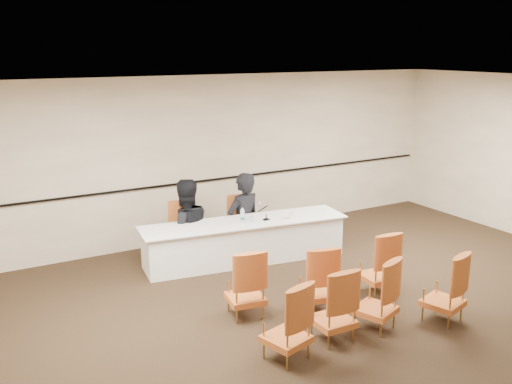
% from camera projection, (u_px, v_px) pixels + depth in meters
% --- Properties ---
extents(floor, '(10.00, 10.00, 0.00)m').
position_uv_depth(floor, '(347.00, 320.00, 7.47)').
color(floor, black).
rests_on(floor, ground).
extents(ceiling, '(10.00, 10.00, 0.00)m').
position_uv_depth(ceiling, '(357.00, 88.00, 6.73)').
color(ceiling, silver).
rests_on(ceiling, ground).
extents(wall_back, '(10.00, 0.04, 3.00)m').
position_uv_depth(wall_back, '(213.00, 158.00, 10.46)').
color(wall_back, '#F7E5C2').
rests_on(wall_back, ground).
extents(wall_rail, '(9.80, 0.04, 0.03)m').
position_uv_depth(wall_rail, '(214.00, 179.00, 10.53)').
color(wall_rail, black).
rests_on(wall_rail, wall_back).
extents(panel_table, '(3.52, 1.26, 0.69)m').
position_uv_depth(panel_table, '(245.00, 241.00, 9.47)').
color(panel_table, white).
rests_on(panel_table, ground).
extents(panelist_main, '(0.78, 0.59, 1.91)m').
position_uv_depth(panelist_main, '(244.00, 226.00, 9.98)').
color(panelist_main, black).
rests_on(panelist_main, ground).
extents(panelist_main_chair, '(0.56, 0.56, 0.95)m').
position_uv_depth(panelist_main_chair, '(244.00, 224.00, 9.97)').
color(panelist_main_chair, '#A44F1D').
rests_on(panelist_main_chair, ground).
extents(panelist_second, '(0.98, 0.79, 1.89)m').
position_uv_depth(panelist_second, '(185.00, 234.00, 9.60)').
color(panelist_second, black).
rests_on(panelist_second, ground).
extents(panelist_second_chair, '(0.56, 0.56, 0.95)m').
position_uv_depth(panelist_second_chair, '(185.00, 231.00, 9.59)').
color(panelist_second_chair, '#A44F1D').
rests_on(panelist_second_chair, ground).
extents(papers, '(0.32, 0.24, 0.00)m').
position_uv_depth(papers, '(276.00, 218.00, 9.53)').
color(papers, white).
rests_on(papers, panel_table).
extents(microphone, '(0.16, 0.23, 0.30)m').
position_uv_depth(microphone, '(266.00, 211.00, 9.41)').
color(microphone, black).
rests_on(microphone, panel_table).
extents(water_bottle, '(0.08, 0.08, 0.24)m').
position_uv_depth(water_bottle, '(242.00, 215.00, 9.30)').
color(water_bottle, teal).
rests_on(water_bottle, panel_table).
extents(drinking_glass, '(0.09, 0.09, 0.10)m').
position_uv_depth(drinking_glass, '(251.00, 220.00, 9.29)').
color(drinking_glass, silver).
rests_on(drinking_glass, panel_table).
extents(coffee_cup, '(0.10, 0.10, 0.13)m').
position_uv_depth(coffee_cup, '(291.00, 215.00, 9.52)').
color(coffee_cup, white).
rests_on(coffee_cup, panel_table).
extents(aud_chair_front_left, '(0.58, 0.58, 0.95)m').
position_uv_depth(aud_chair_front_left, '(245.00, 282.00, 7.48)').
color(aud_chair_front_left, '#A44F1D').
rests_on(aud_chair_front_left, ground).
extents(aud_chair_front_mid, '(0.62, 0.62, 0.95)m').
position_uv_depth(aud_chair_front_mid, '(318.00, 278.00, 7.62)').
color(aud_chair_front_mid, '#A44F1D').
rests_on(aud_chair_front_mid, ground).
extents(aud_chair_front_right, '(0.53, 0.53, 0.95)m').
position_uv_depth(aud_chair_front_right, '(379.00, 262.00, 8.18)').
color(aud_chair_front_right, '#A44F1D').
rests_on(aud_chair_front_right, ground).
extents(aud_chair_back_left, '(0.61, 0.61, 0.95)m').
position_uv_depth(aud_chair_back_left, '(286.00, 321.00, 6.43)').
color(aud_chair_back_left, '#A44F1D').
rests_on(aud_chair_back_left, ground).
extents(aud_chair_back_mid, '(0.65, 0.65, 0.95)m').
position_uv_depth(aud_chair_back_mid, '(376.00, 293.00, 7.15)').
color(aud_chair_back_mid, '#A44F1D').
rests_on(aud_chair_back_mid, ground).
extents(aud_chair_back_right, '(0.62, 0.62, 0.95)m').
position_uv_depth(aud_chair_back_right, '(444.00, 287.00, 7.35)').
color(aud_chair_back_right, '#A44F1D').
rests_on(aud_chair_back_right, ground).
extents(aud_chair_extra, '(0.51, 0.51, 0.95)m').
position_uv_depth(aud_chair_extra, '(333.00, 304.00, 6.86)').
color(aud_chair_extra, '#A44F1D').
rests_on(aud_chair_extra, ground).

